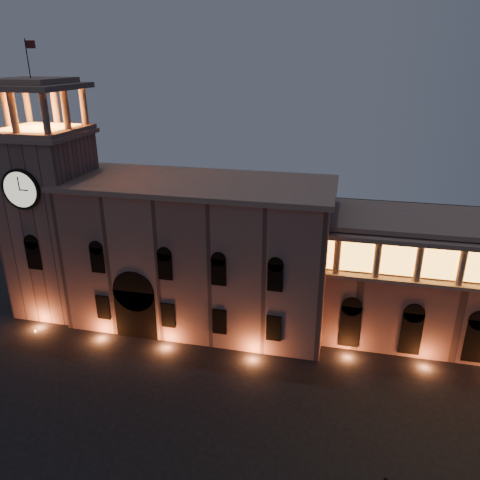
# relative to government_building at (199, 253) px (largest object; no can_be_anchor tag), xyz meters

# --- Properties ---
(ground) EXTENTS (160.00, 160.00, 0.00)m
(ground) POSITION_rel_government_building_xyz_m (2.08, -21.93, -8.77)
(ground) COLOR black
(ground) RESTS_ON ground
(government_building) EXTENTS (30.80, 12.80, 17.60)m
(government_building) POSITION_rel_government_building_xyz_m (0.00, 0.00, 0.00)
(government_building) COLOR #886359
(government_building) RESTS_ON ground
(clock_tower) EXTENTS (9.80, 9.80, 32.40)m
(clock_tower) POSITION_rel_government_building_xyz_m (-18.42, -0.95, 3.73)
(clock_tower) COLOR #886359
(clock_tower) RESTS_ON ground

